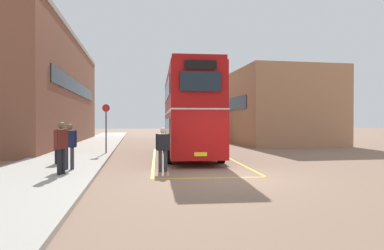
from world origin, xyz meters
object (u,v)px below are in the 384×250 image
pedestrian_waiting_far (61,144)px  single_deck_bus (196,125)px  litter_bin (60,153)px  pedestrian_boarding (163,146)px  pedestrian_waiting_near (69,143)px  double_decker_bus (188,112)px  bus_stop_sign (106,124)px

pedestrian_waiting_far → single_deck_bus: bearing=69.1°
litter_bin → pedestrian_waiting_far: bearing=-77.0°
pedestrian_boarding → pedestrian_waiting_near: (-3.54, 0.30, 0.14)m
double_decker_bus → bus_stop_sign: 4.86m
single_deck_bus → pedestrian_waiting_far: size_ratio=5.24×
pedestrian_boarding → litter_bin: pedestrian_boarding is taller
pedestrian_boarding → pedestrian_waiting_far: 3.69m
pedestrian_boarding → litter_bin: bearing=153.4°
pedestrian_waiting_far → bus_stop_sign: bearing=83.8°
double_decker_bus → single_deck_bus: size_ratio=1.12×
pedestrian_boarding → bus_stop_sign: bearing=111.8°
single_deck_bus → bus_stop_sign: (-8.41, -16.45, 0.19)m
bus_stop_sign → pedestrian_waiting_far: bearing=-96.2°
bus_stop_sign → single_deck_bus: bearing=62.9°
double_decker_bus → single_deck_bus: double_decker_bus is taller
pedestrian_boarding → pedestrian_waiting_far: size_ratio=0.96×
single_deck_bus → pedestrian_waiting_near: 24.76m
pedestrian_waiting_near → bus_stop_sign: bearing=83.0°
bus_stop_sign → pedestrian_waiting_near: bearing=-97.0°
single_deck_bus → litter_bin: bearing=-115.2°
single_deck_bus → pedestrian_boarding: single_deck_bus is taller
pedestrian_waiting_near → bus_stop_sign: (0.81, 6.53, 0.69)m
litter_bin → bus_stop_sign: size_ratio=0.33×
double_decker_bus → litter_bin: double_decker_bus is taller
pedestrian_waiting_far → bus_stop_sign: (0.85, 7.73, 0.63)m
pedestrian_waiting_far → double_decker_bus: bearing=49.5°
bus_stop_sign → pedestrian_boarding: bearing=-68.2°
double_decker_bus → litter_bin: bearing=-151.2°
pedestrian_boarding → litter_bin: (-4.28, 2.14, -0.40)m
single_deck_bus → litter_bin: single_deck_bus is taller
pedestrian_waiting_near → litter_bin: pedestrian_waiting_near is taller
litter_bin → single_deck_bus: bearing=64.8°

